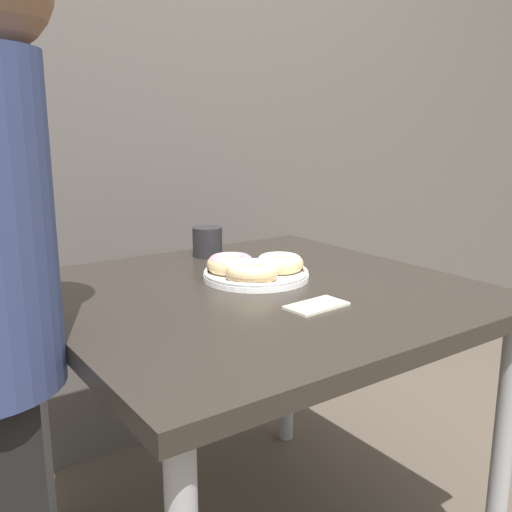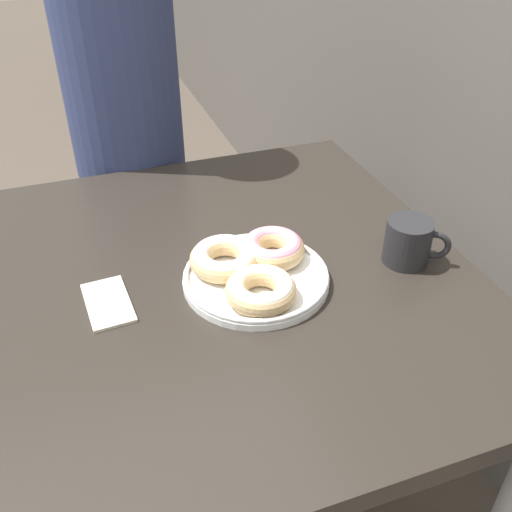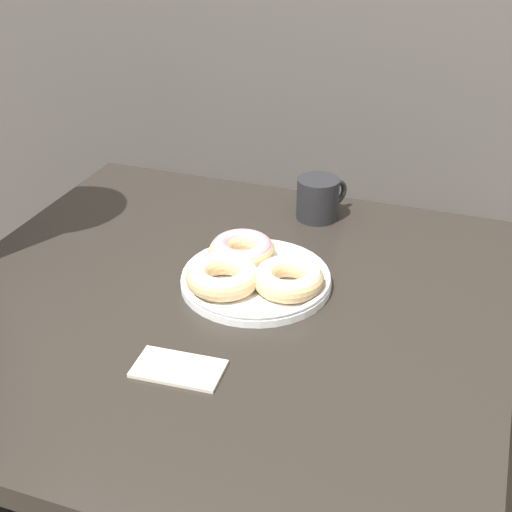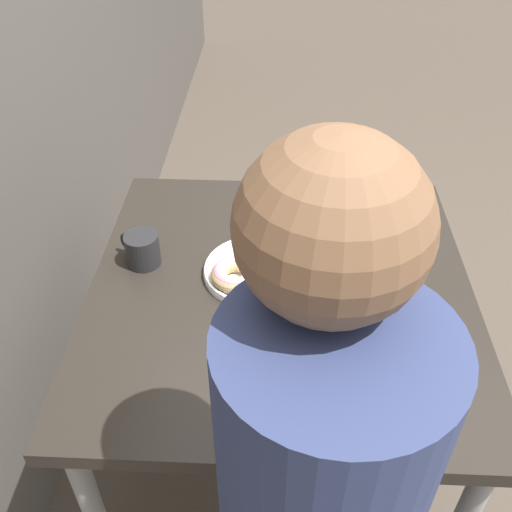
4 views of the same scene
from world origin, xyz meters
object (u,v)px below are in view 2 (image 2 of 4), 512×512
object	(u,v)px
person_figure	(127,139)
donut_plate	(253,269)
dining_table	(217,308)
coffee_mug	(409,241)
napkin	(108,303)

from	to	relation	value
person_figure	donut_plate	bearing A→B (deg)	10.14
donut_plate	person_figure	size ratio (longest dim) A/B	0.20
dining_table	coffee_mug	xyz separation A→B (m)	(0.08, 0.37, 0.13)
donut_plate	dining_table	bearing A→B (deg)	-122.18
donut_plate	person_figure	world-z (taller)	person_figure
dining_table	napkin	xyz separation A→B (m)	(0.02, -0.20, 0.08)
dining_table	coffee_mug	bearing A→B (deg)	77.89
napkin	person_figure	bearing A→B (deg)	168.17
donut_plate	napkin	world-z (taller)	donut_plate
donut_plate	coffee_mug	xyz separation A→B (m)	(0.04, 0.30, 0.02)
dining_table	coffee_mug	distance (m)	0.39
person_figure	napkin	distance (m)	0.69
dining_table	napkin	distance (m)	0.22
donut_plate	napkin	xyz separation A→B (m)	(-0.02, -0.27, -0.03)
dining_table	person_figure	size ratio (longest dim) A/B	0.67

